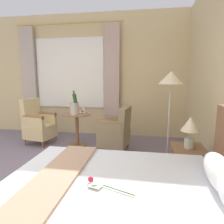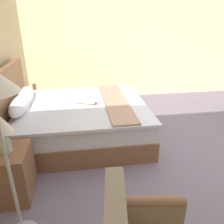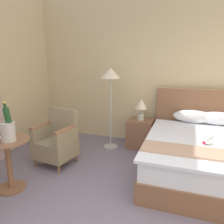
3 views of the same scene
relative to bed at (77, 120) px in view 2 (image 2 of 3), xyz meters
name	(u,v)px [view 2 (image 2 of 3)]	position (x,y,z in m)	size (l,w,h in m)	color
ground_plane	(201,155)	(-0.77, -1.78, -0.33)	(7.23, 7.23, 0.00)	slate
wall_far_side	(149,33)	(2.02, -1.78, 1.17)	(0.12, 5.85, 3.02)	#D0BA88
bed	(77,120)	(0.00, 0.00, 0.00)	(1.80, 2.10, 1.19)	brown
nightstand	(11,174)	(-1.17, 0.71, -0.05)	(0.52, 0.42, 0.57)	brown
bedside_lamp	(1,127)	(-1.17, 0.71, 0.52)	(0.24, 0.24, 0.42)	#B0BBA7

